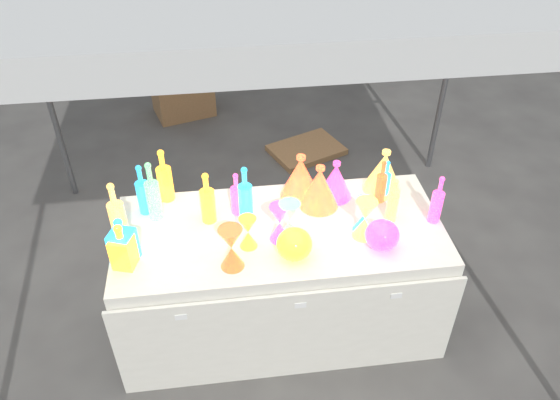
{
  "coord_description": "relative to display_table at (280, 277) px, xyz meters",
  "views": [
    {
      "loc": [
        -0.29,
        -2.23,
        2.73
      ],
      "look_at": [
        0.0,
        0.0,
        0.95
      ],
      "focal_mm": 35.0,
      "sensor_mm": 36.0,
      "label": 1
    }
  ],
  "objects": [
    {
      "name": "ground",
      "position": [
        -0.0,
        0.01,
        -0.37
      ],
      "size": [
        80.0,
        80.0,
        0.0
      ],
      "primitive_type": "plane",
      "color": "#625F5B",
      "rests_on": "ground"
    },
    {
      "name": "display_table",
      "position": [
        0.0,
        0.0,
        0.0
      ],
      "size": [
        1.84,
        0.83,
        0.75
      ],
      "color": "white",
      "rests_on": "ground"
    },
    {
      "name": "cardboard_box_closed",
      "position": [
        -0.62,
        2.73,
        -0.17
      ],
      "size": [
        0.64,
        0.54,
        0.4
      ],
      "primitive_type": "cube",
      "rotation": [
        0.0,
        0.0,
        0.29
      ],
      "color": "#A8784C",
      "rests_on": "ground"
    },
    {
      "name": "cardboard_box_flat",
      "position": [
        0.48,
        1.86,
        -0.35
      ],
      "size": [
        0.74,
        0.64,
        0.05
      ],
      "primitive_type": "cube",
      "rotation": [
        0.0,
        0.0,
        0.4
      ],
      "color": "#A8784C",
      "rests_on": "ground"
    },
    {
      "name": "bottle_0",
      "position": [
        -0.62,
        0.36,
        0.54
      ],
      "size": [
        0.09,
        0.09,
        0.34
      ],
      "primitive_type": null,
      "rotation": [
        0.0,
        0.0,
        0.07
      ],
      "color": "red",
      "rests_on": "display_table"
    },
    {
      "name": "bottle_1",
      "position": [
        -0.74,
        0.25,
        0.53
      ],
      "size": [
        0.09,
        0.09,
        0.32
      ],
      "primitive_type": null,
      "rotation": [
        0.0,
        0.0,
        -0.24
      ],
      "color": "#1B9621",
      "rests_on": "display_table"
    },
    {
      "name": "bottle_3",
      "position": [
        -0.22,
        0.18,
        0.51
      ],
      "size": [
        0.08,
        0.08,
        0.27
      ],
      "primitive_type": null,
      "rotation": [
        0.0,
        0.0,
        0.16
      ],
      "color": "blue",
      "rests_on": "display_table"
    },
    {
      "name": "bottle_4",
      "position": [
        -0.85,
        0.04,
        0.56
      ],
      "size": [
        0.1,
        0.1,
        0.37
      ],
      "primitive_type": null,
      "rotation": [
        0.0,
        0.0,
        -0.12
      ],
      "color": "#116F5E",
      "rests_on": "display_table"
    },
    {
      "name": "bottle_5",
      "position": [
        -0.68,
        0.2,
        0.56
      ],
      "size": [
        0.1,
        0.1,
        0.37
      ],
      "primitive_type": null,
      "rotation": [
        0.0,
        0.0,
        -0.21
      ],
      "color": "#B92595",
      "rests_on": "display_table"
    },
    {
      "name": "bottle_6",
      "position": [
        -0.38,
        0.13,
        0.54
      ],
      "size": [
        0.1,
        0.1,
        0.32
      ],
      "primitive_type": null,
      "rotation": [
        0.0,
        0.0,
        -0.19
      ],
      "color": "red",
      "rests_on": "display_table"
    },
    {
      "name": "bottle_7",
      "position": [
        -0.18,
        0.13,
        0.55
      ],
      "size": [
        0.09,
        0.09,
        0.34
      ],
      "primitive_type": null,
      "rotation": [
        0.0,
        0.0,
        0.13
      ],
      "color": "#1B9621",
      "rests_on": "display_table"
    },
    {
      "name": "decanter_0",
      "position": [
        -0.81,
        -0.17,
        0.51
      ],
      "size": [
        0.13,
        0.13,
        0.26
      ],
      "primitive_type": null,
      "rotation": [
        0.0,
        0.0,
        -0.28
      ],
      "color": "red",
      "rests_on": "display_table"
    },
    {
      "name": "decanter_2",
      "position": [
        -0.81,
        -0.14,
        0.52
      ],
      "size": [
        0.15,
        0.15,
        0.28
      ],
      "primitive_type": null,
      "rotation": [
        0.0,
        0.0,
        -0.35
      ],
      "color": "#1B9621",
      "rests_on": "display_table"
    },
    {
      "name": "hourglass_0",
      "position": [
        -0.27,
        -0.24,
        0.5
      ],
      "size": [
        0.16,
        0.16,
        0.24
      ],
      "primitive_type": null,
      "rotation": [
        0.0,
        0.0,
        0.35
      ],
      "color": "orange",
      "rests_on": "display_table"
    },
    {
      "name": "hourglass_1",
      "position": [
        -0.01,
        -0.07,
        0.49
      ],
      "size": [
        0.14,
        0.14,
        0.22
      ],
      "primitive_type": null,
      "rotation": [
        0.0,
        0.0,
        0.34
      ],
      "color": "blue",
      "rests_on": "display_table"
    },
    {
      "name": "hourglass_2",
      "position": [
        0.44,
        -0.1,
        0.49
      ],
      "size": [
        0.15,
        0.15,
        0.24
      ],
      "primitive_type": null,
      "rotation": [
        0.0,
        0.0,
        0.36
      ],
      "color": "#116F5E",
      "rests_on": "display_table"
    },
    {
      "name": "hourglass_3",
      "position": [
        0.04,
        -0.07,
        0.49
      ],
      "size": [
        0.14,
        0.14,
        0.23
      ],
      "primitive_type": null,
      "rotation": [
        0.0,
        0.0,
        0.19
      ],
      "color": "#B92595",
      "rests_on": "display_table"
    },
    {
      "name": "hourglass_4",
      "position": [
        -0.18,
        -0.11,
        0.47
      ],
      "size": [
        0.11,
        0.11,
        0.19
      ],
      "primitive_type": null,
      "rotation": [
        0.0,
        0.0,
        0.24
      ],
      "color": "red",
      "rests_on": "display_table"
    },
    {
      "name": "hourglass_5",
      "position": [
        0.44,
        -0.06,
        0.48
      ],
      "size": [
        0.11,
        0.11,
        0.21
      ],
      "primitive_type": null,
      "rotation": [
        0.0,
        0.0,
        -0.06
      ],
      "color": "#1B9621",
      "rests_on": "display_table"
    },
    {
      "name": "globe_0",
      "position": [
        0.05,
        -0.21,
        0.45
      ],
      "size": [
        0.24,
        0.24,
        0.15
      ],
      "primitive_type": null,
      "rotation": [
        0.0,
        0.0,
        0.39
      ],
      "color": "red",
      "rests_on": "display_table"
    },
    {
      "name": "globe_3",
      "position": [
        0.51,
        -0.2,
        0.45
      ],
      "size": [
        0.23,
        0.23,
        0.14
      ],
      "primitive_type": null,
      "rotation": [
        0.0,
        0.0,
        -0.32
      ],
      "color": "blue",
      "rests_on": "display_table"
    },
    {
      "name": "lampshade_0",
      "position": [
        0.25,
        0.19,
        0.51
      ],
      "size": [
        0.28,
        0.28,
        0.27
      ],
      "primitive_type": null,
      "rotation": [
        0.0,
        0.0,
        -0.28
      ],
      "color": "yellow",
      "rests_on": "display_table"
    },
    {
      "name": "lampshade_1",
      "position": [
        0.15,
        0.29,
        0.52
      ],
      "size": [
        0.27,
        0.27,
        0.28
      ],
      "primitive_type": null,
      "rotation": [
        0.0,
        0.0,
        0.17
      ],
      "color": "yellow",
      "rests_on": "display_table"
    },
    {
      "name": "lampshade_2",
      "position": [
        0.36,
        0.26,
        0.49
      ],
      "size": [
        0.26,
        0.26,
        0.24
      ],
      "primitive_type": null,
      "rotation": [
        0.0,
        0.0,
        0.4
      ],
      "color": "blue",
      "rests_on": "display_table"
    },
    {
      "name": "lampshade_3",
      "position": [
        0.65,
        0.29,
        0.51
      ],
      "size": [
        0.28,
        0.28,
        0.27
      ],
      "primitive_type": null,
      "rotation": [
        0.0,
        0.0,
        -0.26
      ],
      "color": "#116F5E",
      "rests_on": "display_table"
    },
    {
      "name": "bottle_8",
      "position": [
        0.64,
        0.21,
        0.5
      ],
      "size": [
        0.06,
        0.06,
        0.25
      ],
      "primitive_type": null,
      "rotation": [
        0.0,
        0.0,
        -0.03
      ],
      "color": "#1B9621",
      "rests_on": "display_table"
    },
    {
      "name": "bottle_9",
      "position": [
        0.61,
        0.18,
        0.51
      ],
      "size": [
        0.06,
        0.06,
        0.28
      ],
      "primitive_type": null,
      "rotation": [
        0.0,
        0.0,
        0.03
      ],
      "color": "orange",
      "rests_on": "display_table"
    },
    {
      "name": "bottle_10",
      "position": [
        0.86,
        -0.03,
        0.53
      ],
      "size": [
        0.09,
        0.09,
        0.3
      ],
      "primitive_type": null,
      "rotation": [
        0.0,
        0.0,
        0.4
      ],
      "color": "blue",
      "rests_on": "display_table"
    },
    {
      "name": "bottle_11",
      "position": [
        0.62,
        0.01,
        0.51
      ],
      "size": [
        0.07,
        0.07,
        0.27
      ],
      "primitive_type": null,
      "rotation": [
        0.0,
        0.0,
        -0.18
      ],
      "color": "#116F5E",
      "rests_on": "display_table"
    }
  ]
}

